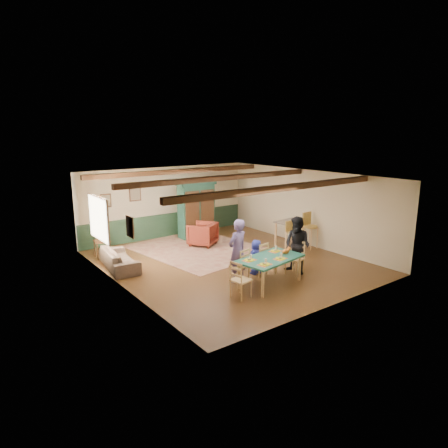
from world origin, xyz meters
TOP-DOWN VIEW (x-y plane):
  - floor at (0.00, 0.00)m, footprint 8.00×8.00m
  - wall_back at (0.00, 4.00)m, footprint 7.00×0.02m
  - wall_left at (-3.50, 0.00)m, footprint 0.02×8.00m
  - wall_right at (3.50, 0.00)m, footprint 0.02×8.00m
  - ceiling at (0.00, 0.00)m, footprint 7.00×8.00m
  - wainscot_back at (0.00, 3.98)m, footprint 6.95×0.03m
  - ceiling_beam_front at (0.00, -2.30)m, footprint 6.95×0.16m
  - ceiling_beam_mid at (0.00, 0.40)m, footprint 6.95×0.16m
  - ceiling_beam_back at (0.00, 3.00)m, footprint 6.95×0.16m
  - window_left at (-3.47, 1.70)m, footprint 0.06×1.60m
  - picture_left_wall at (-3.47, -0.60)m, footprint 0.04×0.42m
  - picture_back_a at (-1.30, 3.97)m, footprint 0.45×0.04m
  - picture_back_b at (-2.40, 3.97)m, footprint 0.38×0.04m
  - dining_table at (-0.27, -2.16)m, footprint 1.96×1.30m
  - dining_chair_far_left at (-0.79, -1.52)m, footprint 0.49×0.51m
  - dining_chair_far_right at (0.01, -1.38)m, footprint 0.49×0.51m
  - dining_chair_end_left at (-1.41, -2.36)m, footprint 0.51×0.49m
  - dining_chair_end_right at (0.87, -1.97)m, footprint 0.51×0.49m
  - person_man at (-0.80, -1.44)m, footprint 0.69×0.52m
  - person_woman at (0.97, -1.95)m, footprint 0.76×0.90m
  - person_child at (-0.01, -1.30)m, footprint 0.54×0.40m
  - cat at (0.30, -2.17)m, footprint 0.38×0.20m
  - place_setting_near_left at (-0.77, -2.50)m, footprint 0.45×0.37m
  - place_setting_near_center at (-0.13, -2.39)m, footprint 0.45×0.37m
  - place_setting_far_left at (-0.86, -2.01)m, footprint 0.45×0.37m
  - place_setting_far_right at (0.24, -1.82)m, footprint 0.45×0.37m
  - area_rug at (0.03, 1.78)m, footprint 4.15×4.72m
  - armoire at (0.84, 3.22)m, footprint 1.52×0.64m
  - armchair at (0.39, 2.10)m, footprint 1.25×1.25m
  - sofa at (-2.98, 1.51)m, footprint 1.01×2.04m
  - end_table at (-3.05, 2.78)m, footprint 0.53×0.53m
  - table_lamp at (-3.05, 2.78)m, footprint 0.32×0.32m
  - counter_table at (2.92, 0.27)m, footprint 1.14×0.74m
  - bar_stool_left at (2.46, -0.32)m, footprint 0.38×0.42m
  - bar_stool_right at (3.19, -0.49)m, footprint 0.47×0.51m

SIDE VIEW (x-z plane):
  - floor at x=0.00m, z-range 0.00..0.00m
  - area_rug at x=0.03m, z-range 0.00..0.01m
  - sofa at x=-2.98m, z-range 0.00..0.57m
  - end_table at x=-3.05m, z-range 0.00..0.59m
  - dining_table at x=-0.27m, z-range 0.00..0.76m
  - armchair at x=0.39m, z-range 0.00..0.83m
  - counter_table at x=2.92m, z-range 0.00..0.90m
  - wainscot_back at x=0.00m, z-range 0.00..0.90m
  - dining_chair_far_left at x=-0.79m, z-range 0.00..0.96m
  - dining_chair_far_right at x=0.01m, z-range 0.00..0.96m
  - dining_chair_end_left at x=-1.41m, z-range 0.00..0.96m
  - dining_chair_end_right at x=0.87m, z-range 0.00..0.96m
  - person_child at x=-0.01m, z-range 0.00..1.01m
  - bar_stool_left at x=2.46m, z-range 0.00..1.04m
  - bar_stool_right at x=3.19m, z-range 0.00..1.27m
  - place_setting_near_left at x=-0.77m, z-range 0.76..0.87m
  - place_setting_near_center at x=-0.13m, z-range 0.76..0.87m
  - place_setting_far_left at x=-0.86m, z-range 0.76..0.87m
  - place_setting_far_right at x=0.24m, z-range 0.76..0.87m
  - person_woman at x=0.97m, z-range 0.00..1.66m
  - cat at x=0.30m, z-range 0.76..0.94m
  - table_lamp at x=-3.05m, z-range 0.59..1.13m
  - person_man at x=-0.80m, z-range 0.00..1.74m
  - armoire at x=0.84m, z-range 0.00..2.14m
  - wall_back at x=0.00m, z-range 0.00..2.70m
  - wall_left at x=-3.50m, z-range 0.00..2.70m
  - wall_right at x=3.50m, z-range 0.00..2.70m
  - window_left at x=-3.47m, z-range 0.90..2.20m
  - picture_back_b at x=-2.40m, z-range 1.41..1.89m
  - picture_left_wall at x=-3.47m, z-range 1.49..2.01m
  - picture_back_a at x=-1.30m, z-range 1.52..2.08m
  - ceiling_beam_front at x=0.00m, z-range 2.53..2.69m
  - ceiling_beam_mid at x=0.00m, z-range 2.53..2.69m
  - ceiling_beam_back at x=0.00m, z-range 2.53..2.69m
  - ceiling at x=0.00m, z-range 2.69..2.71m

